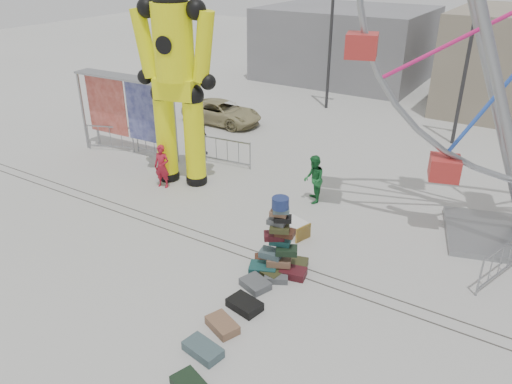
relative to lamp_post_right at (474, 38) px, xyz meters
The scene contains 24 objects.
ground 14.09m from the lamp_post_right, 103.39° to the right, with size 90.00×90.00×0.00m, color #9E9E99.
track_line_near 13.54m from the lamp_post_right, 104.01° to the right, with size 40.00×0.04×0.01m, color #47443F.
track_line_far 13.18m from the lamp_post_right, 104.46° to the right, with size 40.00×0.04×0.01m, color #47443F.
building_left 13.00m from the lamp_post_right, 135.30° to the left, with size 10.00×8.00×4.40m, color gray.
lamp_post_right is the anchor object (origin of this frame).
lamp_post_left 7.28m from the lamp_post_right, 164.05° to the left, with size 1.41×0.25×8.00m.
suitcase_tower 13.18m from the lamp_post_right, 98.34° to the right, with size 1.67×1.44×2.20m.
crash_test_dummy 12.11m from the lamp_post_right, 129.17° to the right, with size 3.02×1.33×7.59m.
banner_scaffold 14.15m from the lamp_post_right, 142.84° to the right, with size 4.55×0.95×3.28m.
steamer_trunk 11.67m from the lamp_post_right, 102.90° to the right, with size 0.99×0.57×0.46m, color silver.
row_case_0 13.65m from the lamp_post_right, 98.71° to the right, with size 0.77×0.51×0.20m, color #393A1D.
row_case_1 14.25m from the lamp_post_right, 98.36° to the right, with size 0.71×0.55×0.20m, color #55585C.
row_case_2 15.01m from the lamp_post_right, 97.00° to the right, with size 0.81×0.54×0.22m, color black.
row_case_3 15.83m from the lamp_post_right, 96.74° to the right, with size 0.80×0.48×0.22m, color #865E44.
row_case_4 16.63m from the lamp_post_right, 96.06° to the right, with size 0.87×0.48×0.22m, color #445B61.
row_case_5 17.45m from the lamp_post_right, 94.63° to the right, with size 0.69×0.50×0.19m, color black.
barricade_dummy_a 15.41m from the lamp_post_right, 144.92° to the right, with size 2.00×0.10×1.10m, color gray, non-canonical shape.
barricade_dummy_b 13.59m from the lamp_post_right, 141.38° to the right, with size 2.00×0.10×1.10m, color gray, non-canonical shape.
barricade_dummy_c 10.90m from the lamp_post_right, 134.37° to the right, with size 2.00×0.10×1.10m, color gray, non-canonical shape.
barricade_wheel_front 11.08m from the lamp_post_right, 72.12° to the right, with size 2.00×0.10×1.10m, color gray, non-canonical shape.
pedestrian_red 13.38m from the lamp_post_right, 128.11° to the right, with size 0.58×0.38×1.58m, color maroon.
pedestrian_green 9.54m from the lamp_post_right, 108.80° to the right, with size 0.80×0.63×1.65m, color #1A6B30.
pedestrian_black 11.64m from the lamp_post_right, 141.71° to the right, with size 1.13×0.47×1.93m, color black.
parked_suv 11.47m from the lamp_post_right, 163.31° to the right, with size 1.84×3.98×1.11m, color tan.
Camera 1 is at (6.59, -9.16, 7.78)m, focal length 35.00 mm.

